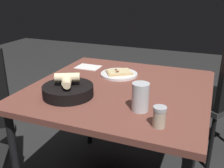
{
  "coord_description": "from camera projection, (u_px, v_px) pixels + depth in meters",
  "views": [
    {
      "loc": [
        -0.45,
        1.26,
        1.25
      ],
      "look_at": [
        0.03,
        0.06,
        0.75
      ],
      "focal_mm": 41.62,
      "sensor_mm": 36.0,
      "label": 1
    }
  ],
  "objects": [
    {
      "name": "pizza_plate",
      "position": [
        119.0,
        74.0,
        1.61
      ],
      "size": [
        0.23,
        0.23,
        0.04
      ],
      "color": "white",
      "rests_on": "dining_table"
    },
    {
      "name": "bread_basket",
      "position": [
        68.0,
        89.0,
        1.3
      ],
      "size": [
        0.26,
        0.26,
        0.12
      ],
      "color": "black",
      "rests_on": "dining_table"
    },
    {
      "name": "chair_near",
      "position": [
        222.0,
        90.0,
        1.88
      ],
      "size": [
        0.61,
        0.61,
        0.95
      ],
      "color": "#2C2C2C",
      "rests_on": "ground"
    },
    {
      "name": "dining_table",
      "position": [
        120.0,
        97.0,
        1.46
      ],
      "size": [
        0.96,
        0.96,
        0.72
      ],
      "color": "brown",
      "rests_on": "ground"
    },
    {
      "name": "pepper_shaker",
      "position": [
        159.0,
        118.0,
        1.02
      ],
      "size": [
        0.05,
        0.05,
        0.09
      ],
      "color": "#BFB299",
      "rests_on": "dining_table"
    },
    {
      "name": "beer_glass",
      "position": [
        140.0,
        98.0,
        1.15
      ],
      "size": [
        0.08,
        0.08,
        0.13
      ],
      "color": "silver",
      "rests_on": "dining_table"
    },
    {
      "name": "napkin",
      "position": [
        88.0,
        67.0,
        1.77
      ],
      "size": [
        0.16,
        0.12,
        0.0
      ],
      "color": "white",
      "rests_on": "dining_table"
    }
  ]
}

